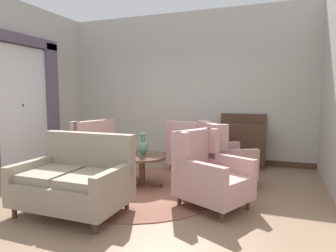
{
  "coord_description": "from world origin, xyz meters",
  "views": [
    {
      "loc": [
        2.04,
        -3.89,
        1.5
      ],
      "look_at": [
        0.38,
        0.58,
        1.0
      ],
      "focal_mm": 31.4,
      "sensor_mm": 36.0,
      "label": 1
    }
  ],
  "objects": [
    {
      "name": "wall_left",
      "position": [
        -2.89,
        0.81,
        1.69
      ],
      "size": [
        0.08,
        3.77,
        3.39
      ],
      "primitive_type": "cube",
      "color": "#BCB7AD",
      "rests_on": "ground"
    },
    {
      "name": "armchair_back_corner",
      "position": [
        -1.3,
        0.65,
        0.43
      ],
      "size": [
        1.09,
        1.03,
        1.05
      ],
      "rotation": [
        0.0,
        0.0,
        4.47
      ],
      "color": "tan",
      "rests_on": "ground"
    },
    {
      "name": "coffee_table",
      "position": [
        -0.03,
        0.44,
        0.41
      ],
      "size": [
        0.81,
        0.81,
        0.51
      ],
      "color": "#4C3323",
      "rests_on": "ground"
    },
    {
      "name": "armchair_foreground_right",
      "position": [
        1.21,
        -0.07,
        0.44
      ],
      "size": [
        1.11,
        1.04,
        1.02
      ],
      "rotation": [
        0.0,
        0.0,
        7.39
      ],
      "color": "tan",
      "rests_on": "ground"
    },
    {
      "name": "window_with_curtains",
      "position": [
        -2.79,
        0.68,
        1.46
      ],
      "size": [
        0.12,
        1.93,
        2.65
      ],
      "color": "silver"
    },
    {
      "name": "settee",
      "position": [
        -0.36,
        -0.87,
        0.41
      ],
      "size": [
        1.38,
        0.9,
        1.0
      ],
      "rotation": [
        0.0,
        0.0,
        -0.01
      ],
      "color": "gray",
      "rests_on": "ground"
    },
    {
      "name": "side_table",
      "position": [
        0.95,
        1.46,
        0.43
      ],
      "size": [
        0.59,
        0.59,
        0.7
      ],
      "color": "#4C3323",
      "rests_on": "ground"
    },
    {
      "name": "area_rug",
      "position": [
        0.0,
        0.3,
        0.01
      ],
      "size": [
        2.72,
        2.72,
        0.01
      ],
      "primitive_type": "cylinder",
      "color": "brown",
      "rests_on": "ground"
    },
    {
      "name": "armchair_near_window",
      "position": [
        0.49,
        1.69,
        0.42
      ],
      "size": [
        1.08,
        1.15,
        1.01
      ],
      "rotation": [
        0.0,
        0.0,
        2.74
      ],
      "color": "tan",
      "rests_on": "ground"
    },
    {
      "name": "porcelain_vase",
      "position": [
        -0.01,
        0.46,
        0.66
      ],
      "size": [
        0.16,
        0.16,
        0.37
      ],
      "color": "#4C7A66",
      "rests_on": "coffee_table"
    },
    {
      "name": "baseboard_back",
      "position": [
        0.0,
        2.64,
        0.06
      ],
      "size": [
        5.78,
        0.03,
        0.12
      ],
      "primitive_type": "cube",
      "color": "#4C3323",
      "rests_on": "ground"
    },
    {
      "name": "ground",
      "position": [
        0.0,
        0.0,
        0.0
      ],
      "size": [
        8.09,
        8.09,
        0.0
      ],
      "primitive_type": "plane",
      "color": "#896B51"
    },
    {
      "name": "wall_back",
      "position": [
        0.0,
        2.7,
        1.69
      ],
      "size": [
        5.94,
        0.08,
        3.39
      ],
      "primitive_type": "cube",
      "color": "#BCB7AD",
      "rests_on": "ground"
    },
    {
      "name": "armchair_beside_settee",
      "position": [
        1.19,
        0.99,
        0.45
      ],
      "size": [
        1.1,
        1.12,
        1.06
      ],
      "rotation": [
        0.0,
        0.0,
        2.1
      ],
      "color": "tan",
      "rests_on": "ground"
    },
    {
      "name": "sideboard",
      "position": [
        1.37,
        2.4,
        0.51
      ],
      "size": [
        0.96,
        0.44,
        1.11
      ],
      "color": "#4C3323",
      "rests_on": "ground"
    }
  ]
}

